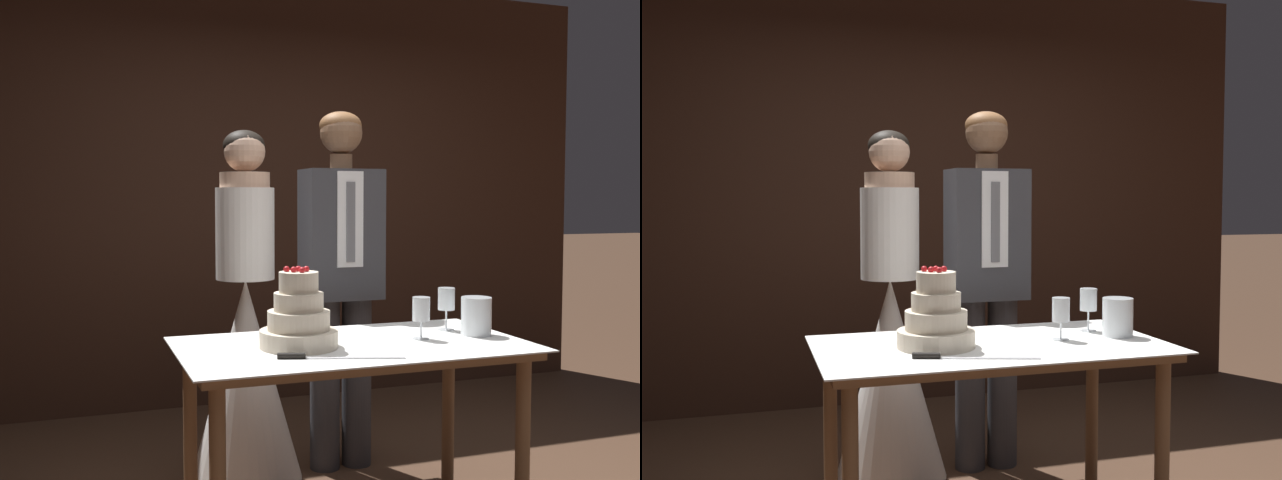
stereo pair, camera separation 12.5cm
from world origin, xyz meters
TOP-DOWN VIEW (x-y plane):
  - wall_back at (0.00, 2.23)m, footprint 4.85×0.12m
  - cake_table at (-0.17, 0.12)m, footprint 1.36×0.75m
  - tiered_cake at (-0.39, 0.12)m, footprint 0.30×0.30m
  - cake_knife at (-0.39, -0.08)m, footprint 0.44×0.16m
  - wine_glass_near at (0.12, 0.11)m, footprint 0.07×0.07m
  - wine_glass_middle at (0.32, 0.25)m, footprint 0.07×0.07m
  - hurricane_candle at (0.38, 0.12)m, footprint 0.12×0.12m
  - bride at (-0.41, 0.89)m, footprint 0.54×0.54m
  - groom at (0.08, 0.89)m, footprint 0.38×0.25m

SIDE VIEW (x-z plane):
  - bride at x=-0.41m, z-range -0.23..1.45m
  - cake_table at x=-0.17m, z-range 0.30..1.09m
  - cake_knife at x=-0.39m, z-range 0.79..0.81m
  - hurricane_candle at x=0.38m, z-range 0.79..0.95m
  - tiered_cake at x=-0.39m, z-range 0.74..1.05m
  - wine_glass_near at x=0.12m, z-range 0.82..0.99m
  - wine_glass_middle at x=0.32m, z-range 0.83..1.01m
  - groom at x=0.08m, z-range 0.11..1.89m
  - wall_back at x=0.00m, z-range 0.00..2.82m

